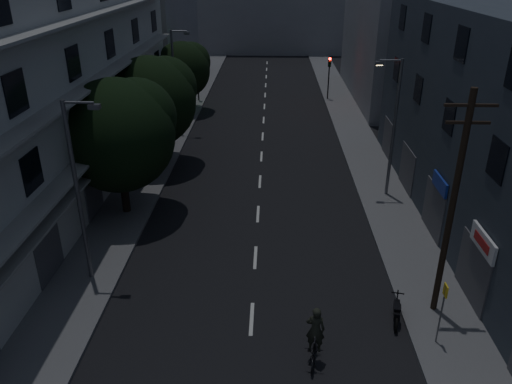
# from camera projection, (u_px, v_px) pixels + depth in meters

# --- Properties ---
(ground) EXTENTS (160.00, 160.00, 0.00)m
(ground) POSITION_uv_depth(u_px,v_px,m) (262.00, 154.00, 36.58)
(ground) COLOR black
(ground) RESTS_ON ground
(sidewalk_left) EXTENTS (3.00, 90.00, 0.15)m
(sidewalk_left) POSITION_uv_depth(u_px,v_px,m) (160.00, 152.00, 36.76)
(sidewalk_left) COLOR #565659
(sidewalk_left) RESTS_ON ground
(sidewalk_right) EXTENTS (3.00, 90.00, 0.15)m
(sidewalk_right) POSITION_uv_depth(u_px,v_px,m) (364.00, 154.00, 36.33)
(sidewalk_right) COLOR #565659
(sidewalk_right) RESTS_ON ground
(lane_markings) EXTENTS (0.15, 60.50, 0.01)m
(lane_markings) POSITION_uv_depth(u_px,v_px,m) (263.00, 128.00, 42.23)
(lane_markings) COLOR beige
(lane_markings) RESTS_ON ground
(building_left) EXTENTS (7.00, 36.00, 14.00)m
(building_left) POSITION_uv_depth(u_px,v_px,m) (44.00, 78.00, 27.61)
(building_left) COLOR #ACACA7
(building_left) RESTS_ON ground
(building_right) EXTENTS (6.19, 28.00, 11.00)m
(building_right) POSITION_uv_depth(u_px,v_px,m) (507.00, 131.00, 23.94)
(building_right) COLOR #2D343D
(building_right) RESTS_ON ground
(building_far_left) EXTENTS (6.00, 20.00, 16.00)m
(building_far_left) POSITION_uv_depth(u_px,v_px,m) (156.00, 9.00, 54.34)
(building_far_left) COLOR slate
(building_far_left) RESTS_ON ground
(building_far_right) EXTENTS (6.00, 20.00, 13.00)m
(building_far_right) POSITION_uv_depth(u_px,v_px,m) (388.00, 32.00, 48.86)
(building_far_right) COLOR slate
(building_far_right) RESTS_ON ground
(building_far_end) EXTENTS (24.00, 8.00, 10.00)m
(building_far_end) POSITION_uv_depth(u_px,v_px,m) (268.00, 17.00, 75.19)
(building_far_end) COLOR slate
(building_far_end) RESTS_ON ground
(tree_near) EXTENTS (6.03, 6.03, 7.44)m
(tree_near) POSITION_uv_depth(u_px,v_px,m) (119.00, 131.00, 26.12)
(tree_near) COLOR black
(tree_near) RESTS_ON sidewalk_left
(tree_mid) EXTENTS (5.93, 5.93, 7.30)m
(tree_mid) POSITION_uv_depth(u_px,v_px,m) (152.00, 98.00, 32.65)
(tree_mid) COLOR black
(tree_mid) RESTS_ON sidewalk_left
(tree_far) EXTENTS (5.06, 5.06, 6.25)m
(tree_far) POSITION_uv_depth(u_px,v_px,m) (183.00, 68.00, 44.98)
(tree_far) COLOR black
(tree_far) RESTS_ON sidewalk_left
(traffic_signal_far_right) EXTENTS (0.28, 0.37, 4.10)m
(traffic_signal_far_right) POSITION_uv_depth(u_px,v_px,m) (329.00, 69.00, 49.18)
(traffic_signal_far_right) COLOR black
(traffic_signal_far_right) RESTS_ON sidewalk_right
(traffic_signal_far_left) EXTENTS (0.28, 0.37, 4.10)m
(traffic_signal_far_left) POSITION_uv_depth(u_px,v_px,m) (197.00, 71.00, 48.65)
(traffic_signal_far_left) COLOR black
(traffic_signal_far_left) RESTS_ON sidewalk_left
(street_lamp_left_near) EXTENTS (1.51, 0.25, 8.00)m
(street_lamp_left_near) POSITION_uv_depth(u_px,v_px,m) (79.00, 185.00, 20.36)
(street_lamp_left_near) COLOR #58595F
(street_lamp_left_near) RESTS_ON sidewalk_left
(street_lamp_right) EXTENTS (1.51, 0.25, 8.00)m
(street_lamp_right) POSITION_uv_depth(u_px,v_px,m) (393.00, 122.00, 28.18)
(street_lamp_right) COLOR slate
(street_lamp_right) RESTS_ON sidewalk_right
(street_lamp_left_far) EXTENTS (1.51, 0.25, 8.00)m
(street_lamp_left_far) POSITION_uv_depth(u_px,v_px,m) (176.00, 77.00, 39.06)
(street_lamp_left_far) COLOR #55565C
(street_lamp_left_far) RESTS_ON sidewalk_left
(utility_pole) EXTENTS (1.80, 0.24, 9.00)m
(utility_pole) POSITION_uv_depth(u_px,v_px,m) (453.00, 204.00, 18.20)
(utility_pole) COLOR black
(utility_pole) RESTS_ON sidewalk_right
(bus_stop_sign) EXTENTS (0.06, 0.35, 2.52)m
(bus_stop_sign) POSITION_uv_depth(u_px,v_px,m) (443.00, 303.00, 17.70)
(bus_stop_sign) COLOR #595B60
(bus_stop_sign) RESTS_ON sidewalk_right
(motorcycle) EXTENTS (0.60, 1.70, 1.10)m
(motorcycle) POSITION_uv_depth(u_px,v_px,m) (396.00, 313.00, 19.50)
(motorcycle) COLOR black
(motorcycle) RESTS_ON ground
(cyclist) EXTENTS (0.88, 1.88, 2.29)m
(cyclist) POSITION_uv_depth(u_px,v_px,m) (315.00, 343.00, 17.47)
(cyclist) COLOR black
(cyclist) RESTS_ON ground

